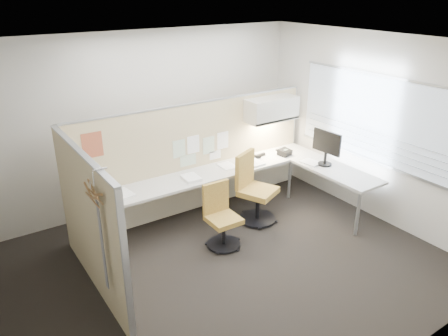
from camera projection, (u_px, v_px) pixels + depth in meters
floor at (223, 266)px, 5.73m from camera, size 5.50×4.50×0.01m
ceiling at (222, 45)px, 4.64m from camera, size 5.50×4.50×0.01m
wall_back at (144, 122)px, 6.90m from camera, size 5.50×0.02×2.80m
wall_front at (380, 258)px, 3.46m from camera, size 5.50×0.02×2.80m
wall_right at (374, 128)px, 6.59m from camera, size 0.02×4.50×2.80m
window_pane at (374, 119)px, 6.52m from camera, size 0.01×2.80×1.30m
partition_back at (195, 158)px, 6.89m from camera, size 4.10×0.06×1.75m
partition_left at (90, 224)px, 5.00m from camera, size 0.06×2.20×1.75m
desk at (232, 178)px, 6.83m from camera, size 4.00×2.07×0.73m
overhead_bin at (272, 109)px, 7.18m from camera, size 0.90×0.36×0.38m
task_light_strip at (271, 121)px, 7.26m from camera, size 0.60×0.06×0.02m
pinned_papers at (201, 148)px, 6.85m from camera, size 1.01×0.00×0.47m
poster at (92, 145)px, 5.83m from camera, size 0.28×0.00×0.35m
chair_left at (221, 218)px, 6.05m from camera, size 0.47×0.47×0.90m
chair_right at (254, 190)px, 6.66m from camera, size 0.66×0.68×1.07m
monitor at (326, 146)px, 6.88m from camera, size 0.22×0.53×0.56m
phone at (284, 152)px, 7.38m from camera, size 0.24×0.23×0.12m
stapler at (262, 155)px, 7.35m from camera, size 0.14×0.05×0.05m
tape_dispenser at (258, 157)px, 7.26m from camera, size 0.11×0.08×0.06m
coat_hook at (96, 204)px, 4.25m from camera, size 0.18×0.44×1.32m
paper_stack_0 at (123, 194)px, 6.00m from camera, size 0.27×0.33×0.03m
paper_stack_1 at (191, 178)px, 6.48m from camera, size 0.25×0.31×0.04m
paper_stack_2 at (227, 166)px, 6.95m from camera, size 0.25×0.31×0.01m
paper_stack_3 at (255, 163)px, 7.06m from camera, size 0.23×0.30×0.03m
paper_stack_4 at (311, 162)px, 7.07m from camera, size 0.27×0.33×0.02m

